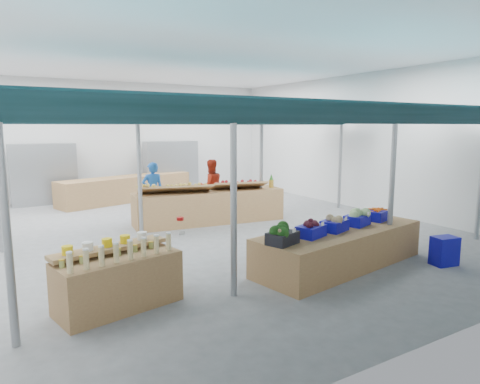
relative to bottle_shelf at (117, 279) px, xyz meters
The scene contains 23 objects.
floor 4.42m from the bottle_shelf, 52.88° to the left, with size 13.00×13.00×0.00m, color slate.
hall 6.03m from the bottle_shelf, 61.78° to the left, with size 13.00×13.00×13.00m.
pole_grid 4.07m from the bottle_shelf, 27.28° to the left, with size 10.00×4.60×3.00m.
awnings 4.50m from the bottle_shelf, 27.28° to the left, with size 9.50×7.08×0.30m.
back_shelving_left 9.52m from the bottle_shelf, 89.08° to the left, with size 2.00×0.50×2.00m, color #B23F33.
back_shelving_right 10.60m from the bottle_shelf, 63.92° to the left, with size 2.00×0.50×2.00m, color #B23F33.
bottle_shelf is the anchor object (origin of this frame).
veg_counter 4.08m from the bottle_shelf, ahead, with size 3.61×1.20×0.70m, color brown.
fruit_counter 5.58m from the bottle_shelf, 49.39° to the left, with size 4.04×0.96×0.87m, color brown.
far_counter 9.14m from the bottle_shelf, 72.86° to the left, with size 4.82×0.96×0.87m, color brown.
crate_stack 5.92m from the bottle_shelf, 12.26° to the right, with size 0.45×0.32×0.54m, color #0E0D94.
vendor_left 5.88m from the bottle_shelf, 65.48° to the left, with size 0.59×0.39×1.62m, color #1951A4.
vendor_right 6.82m from the bottle_shelf, 51.58° to the left, with size 0.79×0.61×1.62m, color #A62614.
crate_broccoli 2.63m from the bottle_shelf, 12.05° to the right, with size 0.59×0.49×0.35m.
crate_beets 3.28m from the bottle_shelf, ahead, with size 0.59×0.49×0.29m.
crate_celeriac 3.91m from the bottle_shelf, ahead, with size 0.59×0.49×0.31m.
crate_cabbage 4.59m from the bottle_shelf, ahead, with size 0.59×0.49×0.35m.
crate_carrots 5.27m from the bottle_shelf, ahead, with size 0.59×0.49×0.29m.
sparrow 2.55m from the bottle_shelf, 16.02° to the right, with size 0.12×0.09×0.11m.
pole_ribbon 1.38m from the bottle_shelf, 18.12° to the left, with size 0.12×0.12×0.28m.
apple_heap_yellow 5.07m from the bottle_shelf, 57.96° to the left, with size 2.01×1.15×0.27m.
apple_heap_red 6.03m from the bottle_shelf, 42.34° to the left, with size 1.63×1.05×0.27m.
pineapple 6.73m from the bottle_shelf, 35.76° to the left, with size 0.14×0.14×0.39m.
Camera 1 is at (-4.15, -9.45, 2.59)m, focal length 32.00 mm.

